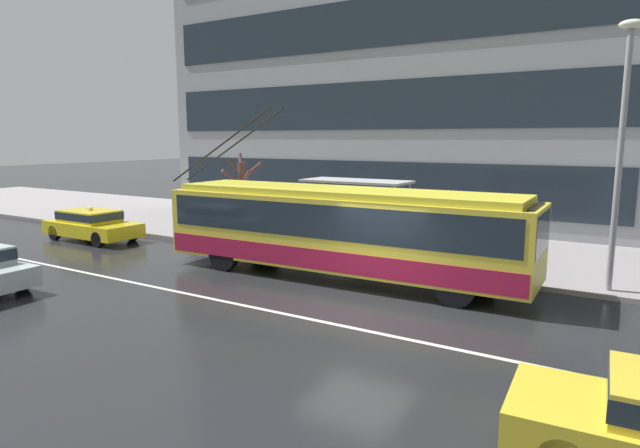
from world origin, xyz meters
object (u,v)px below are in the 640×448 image
street_tree_bare (242,189)px  trolleybus (341,229)px  pedestrian_at_shelter (292,203)px  bus_shelter (359,198)px  taxi_queued_behind_bus (92,224)px  pedestrian_approaching_curb (456,213)px  street_lamp (622,136)px

street_tree_bare → trolleybus: bearing=-31.3°
trolleybus → pedestrian_at_shelter: trolleybus is taller
trolleybus → bus_shelter: bearing=108.1°
trolleybus → bus_shelter: (-1.04, 3.17, 0.57)m
bus_shelter → pedestrian_at_shelter: bearing=-176.3°
taxi_queued_behind_bus → bus_shelter: 11.42m
trolleybus → pedestrian_at_shelter: bearing=142.1°
bus_shelter → street_tree_bare: 6.88m
taxi_queued_behind_bus → street_tree_bare: street_tree_bare is taller
trolleybus → street_tree_bare: bearing=148.7°
pedestrian_approaching_curb → taxi_queued_behind_bus: bearing=-162.6°
street_lamp → pedestrian_at_shelter: bearing=175.7°
pedestrian_at_shelter → street_tree_bare: street_tree_bare is taller
taxi_queued_behind_bus → trolleybus: bearing=0.6°
bus_shelter → pedestrian_approaching_curb: bus_shelter is taller
pedestrian_approaching_curb → street_lamp: 5.98m
street_tree_bare → street_lamp: bearing=-9.7°
pedestrian_approaching_curb → street_tree_bare: street_tree_bare is taller
pedestrian_at_shelter → street_tree_bare: bearing=156.2°
bus_shelter → pedestrian_at_shelter: size_ratio=1.96×
trolleybus → pedestrian_approaching_curb: trolleybus is taller
pedestrian_at_shelter → taxi_queued_behind_bus: bearing=-158.8°
taxi_queued_behind_bus → bus_shelter: (10.85, 3.30, 1.38)m
pedestrian_approaching_curb → street_lamp: size_ratio=0.28×
bus_shelter → pedestrian_approaching_curb: size_ratio=1.97×
taxi_queued_behind_bus → pedestrian_at_shelter: bearing=21.2°
street_lamp → street_tree_bare: street_lamp is taller
taxi_queued_behind_bus → street_lamp: street_lamp is taller
trolleybus → pedestrian_at_shelter: size_ratio=6.28×
street_tree_bare → bus_shelter: bearing=-12.9°
trolleybus → pedestrian_approaching_curb: size_ratio=6.30×
bus_shelter → street_lamp: (8.19, -1.01, 2.20)m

